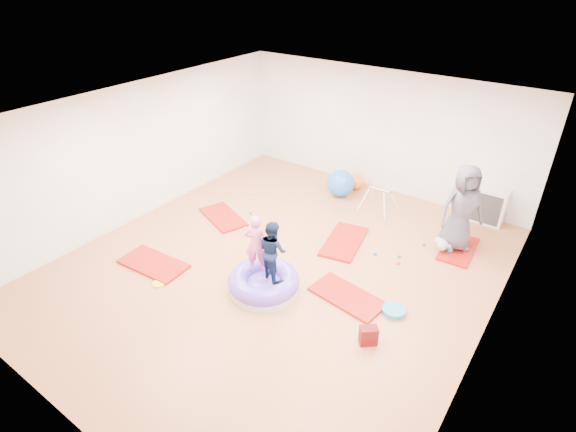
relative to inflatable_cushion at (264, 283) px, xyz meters
The scene contains 19 objects.
room 1.44m from the inflatable_cushion, 106.80° to the left, with size 7.01×8.01×2.81m.
gym_mat_front_left 2.16m from the inflatable_cushion, 163.26° to the right, with size 1.26×0.63×0.05m, color #A40705.
gym_mat_mid_left 2.59m from the inflatable_cushion, 147.98° to the left, with size 1.19×0.60×0.05m, color #A40705.
gym_mat_center_back 2.08m from the inflatable_cushion, 79.04° to the left, with size 1.29×0.64×0.05m, color #A40705.
gym_mat_right 1.40m from the inflatable_cushion, 26.69° to the left, with size 1.22×0.61×0.05m, color #A40705.
gym_mat_rear_right 3.85m from the inflatable_cushion, 53.26° to the left, with size 1.12×0.56×0.05m, color #A40705.
inflatable_cushion is the anchor object (origin of this frame).
child_pink 0.75m from the inflatable_cushion, 161.25° to the left, with size 0.38×0.25×1.05m, color #EA5F95.
child_navy 0.74m from the inflatable_cushion, 24.90° to the left, with size 0.51×0.40×1.04m, color #0C1935.
adult_caregiver 3.86m from the inflatable_cushion, 54.44° to the left, with size 0.82×0.53×1.68m, color #464451.
infant 3.56m from the inflatable_cushion, 54.40° to the left, with size 0.39×0.40×0.23m.
ball_pit_balls 1.92m from the inflatable_cushion, 91.88° to the left, with size 3.97×2.13×0.06m.
exercise_ball_blue 3.82m from the inflatable_cushion, 100.22° to the left, with size 0.63×0.63×0.63m, color blue.
exercise_ball_orange 4.32m from the inflatable_cushion, 97.19° to the left, with size 0.38×0.38×0.38m, color orange.
infant_play_gym 3.64m from the inflatable_cushion, 84.56° to the left, with size 0.69×0.66×0.53m.
cube_shelf 5.08m from the inflatable_cushion, 62.02° to the left, with size 0.76×0.37×0.76m.
balance_disc 2.15m from the inflatable_cushion, 20.27° to the left, with size 0.38×0.38×0.08m, color teal.
backpack 1.98m from the inflatable_cushion, ahead, with size 0.26×0.16×0.29m, color #B10910.
yellow_toy 1.82m from the inflatable_cushion, 148.64° to the right, with size 0.21×0.21×0.03m, color yellow.
Camera 1 is at (3.98, -5.28, 4.88)m, focal length 28.00 mm.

